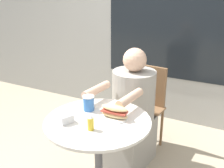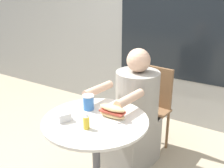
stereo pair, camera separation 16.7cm
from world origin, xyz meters
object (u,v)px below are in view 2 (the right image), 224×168
at_px(cafe_table, 96,142).
at_px(drink_cup, 88,102).
at_px(condiment_bottle, 86,121).
at_px(diner_chair, 152,101).
at_px(seated_diner, 134,118).
at_px(sandwich_on_plate, 112,113).

bearing_deg(cafe_table, drink_cup, 143.23).
xyz_separation_m(cafe_table, condiment_bottle, (0.03, -0.14, 0.25)).
distance_m(diner_chair, drink_cup, 0.89).
relative_size(cafe_table, diner_chair, 0.88).
distance_m(diner_chair, seated_diner, 0.36).
xyz_separation_m(seated_diner, drink_cup, (-0.15, -0.48, 0.31)).
xyz_separation_m(sandwich_on_plate, condiment_bottle, (-0.07, -0.22, 0.01)).
relative_size(cafe_table, sandwich_on_plate, 3.73).
relative_size(sandwich_on_plate, condiment_bottle, 1.81).
bearing_deg(condiment_bottle, sandwich_on_plate, 73.33).
xyz_separation_m(diner_chair, sandwich_on_plate, (0.07, -0.86, 0.25)).
bearing_deg(sandwich_on_plate, drink_cup, 173.11).
relative_size(seated_diner, condiment_bottle, 9.97).
relative_size(sandwich_on_plate, drink_cup, 1.75).
height_order(diner_chair, drink_cup, diner_chair).
xyz_separation_m(diner_chair, drink_cup, (-0.16, -0.83, 0.27)).
xyz_separation_m(sandwich_on_plate, drink_cup, (-0.24, 0.03, 0.01)).
height_order(seated_diner, sandwich_on_plate, seated_diner).
height_order(seated_diner, condiment_bottle, seated_diner).
height_order(seated_diner, drink_cup, seated_diner).
xyz_separation_m(drink_cup, condiment_bottle, (0.17, -0.25, -0.00)).
height_order(cafe_table, condiment_bottle, condiment_bottle).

